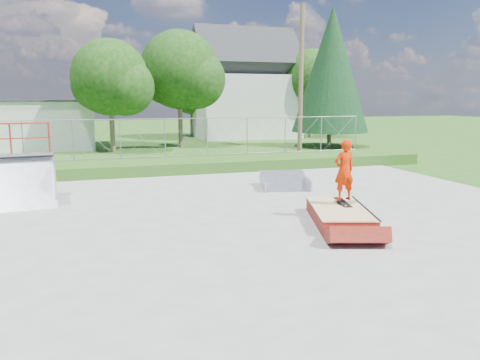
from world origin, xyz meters
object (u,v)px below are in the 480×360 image
Objects in this scene: flat_bank_ramp at (285,182)px; skater at (344,173)px; grind_box at (339,215)px; quarter_pipe at (11,166)px.

skater reaches higher than flat_bank_ramp.
flat_bank_ramp is (0.50, 4.76, 0.04)m from grind_box.
grind_box is 1.25× the size of quarter_pipe.
quarter_pipe is 9.74m from skater.
quarter_pipe is 1.52× the size of skater.
grind_box is 1.75× the size of flat_bank_ramp.
quarter_pipe is at bearing -30.67° from skater.
grind_box is 1.90× the size of skater.
flat_bank_ramp is 4.58m from skater.
skater reaches higher than grind_box.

